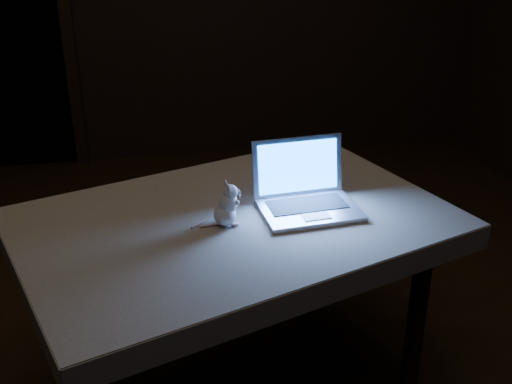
{
  "coord_description": "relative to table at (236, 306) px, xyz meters",
  "views": [
    {
      "loc": [
        -0.18,
        -1.98,
        1.77
      ],
      "look_at": [
        0.2,
        0.03,
        0.81
      ],
      "focal_mm": 45.0,
      "sensor_mm": 36.0,
      "label": 1
    }
  ],
  "objects": [
    {
      "name": "plush_mouse",
      "position": [
        -0.04,
        -0.05,
        0.45
      ],
      "size": [
        0.14,
        0.14,
        0.15
      ],
      "primitive_type": null,
      "rotation": [
        0.0,
        0.0,
        0.24
      ],
      "color": "white",
      "rests_on": "tablecloth"
    },
    {
      "name": "laptop",
      "position": [
        0.27,
        -0.02,
        0.49
      ],
      "size": [
        0.36,
        0.32,
        0.23
      ],
      "primitive_type": null,
      "rotation": [
        0.0,
        0.0,
        0.08
      ],
      "color": "#BBBBC0",
      "rests_on": "tablecloth"
    },
    {
      "name": "tablecloth",
      "position": [
        0.04,
        -0.02,
        0.33
      ],
      "size": [
        1.68,
        1.35,
        0.09
      ],
      "primitive_type": null,
      "rotation": [
        0.0,
        0.0,
        0.29
      ],
      "color": "beige",
      "rests_on": "table"
    },
    {
      "name": "floor",
      "position": [
        -0.12,
        0.01,
        -0.37
      ],
      "size": [
        5.0,
        5.0,
        0.0
      ],
      "primitive_type": "plane",
      "color": "black",
      "rests_on": "ground"
    },
    {
      "name": "table",
      "position": [
        0.0,
        0.0,
        0.0
      ],
      "size": [
        1.59,
        1.29,
        0.74
      ],
      "primitive_type": null,
      "rotation": [
        0.0,
        0.0,
        0.34
      ],
      "color": "black",
      "rests_on": "floor"
    }
  ]
}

